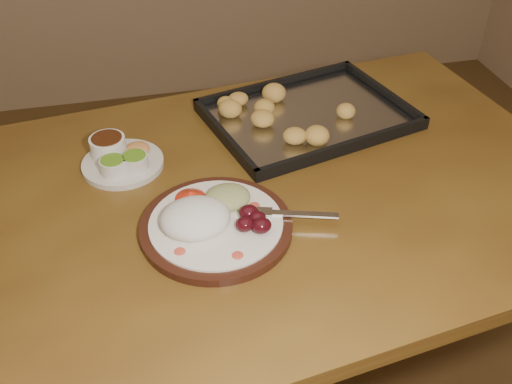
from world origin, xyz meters
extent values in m
cube|color=brown|center=(0.21, 0.17, 0.73)|extent=(1.61, 1.09, 0.04)
cylinder|color=#4A2816|center=(0.83, 0.63, 0.35)|extent=(0.07, 0.07, 0.71)
cylinder|color=black|center=(0.14, 0.07, 0.76)|extent=(0.29, 0.29, 0.02)
cylinder|color=white|center=(0.14, 0.07, 0.77)|extent=(0.26, 0.26, 0.01)
ellipsoid|color=#CF4631|center=(0.07, 0.00, 0.77)|extent=(0.02, 0.02, 0.00)
ellipsoid|color=#CF4631|center=(0.17, -0.03, 0.77)|extent=(0.02, 0.02, 0.00)
ellipsoid|color=#CF4631|center=(0.23, 0.10, 0.77)|extent=(0.02, 0.02, 0.00)
ellipsoid|color=#CF4631|center=(0.06, 0.10, 0.77)|extent=(0.02, 0.02, 0.00)
ellipsoid|color=white|center=(0.11, 0.07, 0.79)|extent=(0.15, 0.14, 0.06)
ellipsoid|color=#4E0B16|center=(0.19, 0.03, 0.79)|extent=(0.04, 0.03, 0.03)
ellipsoid|color=#4E0B16|center=(0.22, 0.04, 0.79)|extent=(0.04, 0.03, 0.03)
ellipsoid|color=#4E0B16|center=(0.21, 0.06, 0.79)|extent=(0.04, 0.03, 0.03)
ellipsoid|color=#4E0B16|center=(0.22, 0.02, 0.79)|extent=(0.04, 0.03, 0.03)
ellipsoid|color=tan|center=(0.18, 0.12, 0.78)|extent=(0.10, 0.10, 0.04)
cone|color=red|center=(0.11, 0.14, 0.78)|extent=(0.08, 0.08, 0.03)
cube|color=white|center=(0.31, 0.05, 0.77)|extent=(0.14, 0.05, 0.00)
cube|color=white|center=(0.24, 0.07, 0.78)|extent=(0.04, 0.03, 0.00)
cylinder|color=white|center=(0.21, 0.07, 0.78)|extent=(0.03, 0.01, 0.00)
cylinder|color=white|center=(0.21, 0.08, 0.78)|extent=(0.03, 0.01, 0.00)
cylinder|color=white|center=(0.21, 0.08, 0.78)|extent=(0.03, 0.01, 0.00)
cylinder|color=white|center=(0.21, 0.09, 0.78)|extent=(0.03, 0.01, 0.00)
cylinder|color=beige|center=(-0.02, 0.32, 0.76)|extent=(0.18, 0.18, 0.01)
cylinder|color=silver|center=(-0.04, 0.28, 0.78)|extent=(0.06, 0.06, 0.03)
cylinder|color=#548B1B|center=(-0.04, 0.28, 0.80)|extent=(0.05, 0.05, 0.00)
cylinder|color=silver|center=(0.01, 0.29, 0.78)|extent=(0.06, 0.06, 0.03)
cylinder|color=#548B1B|center=(0.01, 0.29, 0.80)|extent=(0.05, 0.05, 0.00)
cylinder|color=white|center=(-0.05, 0.35, 0.79)|extent=(0.08, 0.08, 0.04)
cylinder|color=#3A190A|center=(-0.05, 0.35, 0.81)|extent=(0.07, 0.07, 0.00)
ellipsoid|color=#E29E50|center=(0.01, 0.35, 0.77)|extent=(0.05, 0.05, 0.02)
cube|color=black|center=(0.43, 0.42, 0.75)|extent=(0.54, 0.45, 0.01)
cube|color=black|center=(0.39, 0.58, 0.77)|extent=(0.46, 0.13, 0.02)
cube|color=black|center=(0.48, 0.26, 0.77)|extent=(0.46, 0.13, 0.02)
cube|color=black|center=(0.65, 0.47, 0.77)|extent=(0.10, 0.34, 0.02)
cube|color=black|center=(0.21, 0.36, 0.77)|extent=(0.10, 0.34, 0.02)
cube|color=silver|center=(0.43, 0.42, 0.76)|extent=(0.50, 0.41, 0.00)
ellipsoid|color=gold|center=(0.49, 0.43, 0.78)|extent=(0.05, 0.05, 0.04)
ellipsoid|color=gold|center=(0.51, 0.49, 0.78)|extent=(0.07, 0.07, 0.04)
ellipsoid|color=gold|center=(0.42, 0.52, 0.78)|extent=(0.06, 0.06, 0.04)
ellipsoid|color=gold|center=(0.35, 0.45, 0.78)|extent=(0.07, 0.07, 0.04)
ellipsoid|color=gold|center=(0.33, 0.42, 0.78)|extent=(0.07, 0.06, 0.04)
ellipsoid|color=gold|center=(0.38, 0.39, 0.78)|extent=(0.07, 0.06, 0.04)
ellipsoid|color=gold|center=(0.39, 0.34, 0.78)|extent=(0.07, 0.07, 0.04)
ellipsoid|color=gold|center=(0.47, 0.32, 0.78)|extent=(0.06, 0.06, 0.04)
ellipsoid|color=gold|center=(0.55, 0.41, 0.78)|extent=(0.07, 0.07, 0.04)
camera|label=1|loc=(0.04, -0.74, 1.50)|focal=40.00mm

